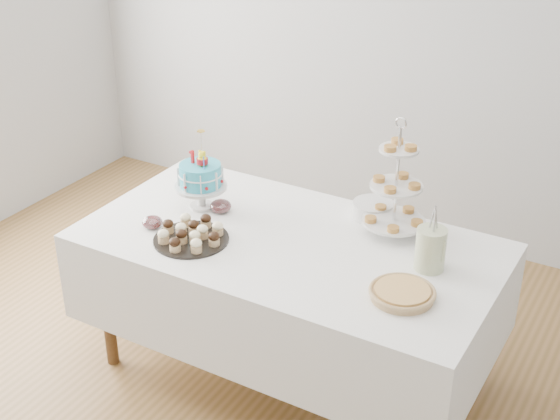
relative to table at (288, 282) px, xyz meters
The scene contains 12 objects.
floor 0.62m from the table, 90.00° to the right, with size 5.00×5.00×0.00m, color brown.
walls 0.86m from the table, 90.00° to the right, with size 5.04×4.04×2.70m.
table is the anchor object (origin of this frame).
birthday_cake 0.63m from the table, behind, with size 0.26×0.26×0.40m.
cupcake_tray 0.52m from the table, 149.19° to the right, with size 0.35×0.35×0.08m.
pie 0.70m from the table, 16.19° to the right, with size 0.27×0.27×0.04m.
tiered_stand 0.68m from the table, 37.83° to the left, with size 0.29×0.29×0.57m.
plate_stack 0.54m from the table, 59.03° to the left, with size 0.20×0.20×0.08m.
pastry_plate 0.56m from the table, 52.52° to the left, with size 0.25×0.25×0.04m.
jam_bowl_a 0.70m from the table, 160.42° to the right, with size 0.10×0.10×0.06m.
jam_bowl_b 0.50m from the table, 169.78° to the left, with size 0.11×0.11×0.06m.
utensil_pitcher 0.73m from the table, ahead, with size 0.14×0.13×0.29m.
Camera 1 is at (1.52, -2.40, 2.54)m, focal length 50.00 mm.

